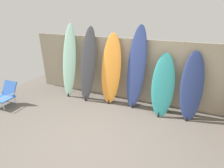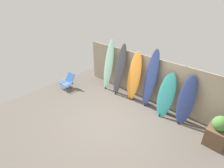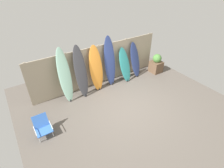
{
  "view_description": "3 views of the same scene",
  "coord_description": "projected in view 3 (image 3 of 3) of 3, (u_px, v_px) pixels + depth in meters",
  "views": [
    {
      "loc": [
        1.42,
        -2.6,
        2.51
      ],
      "look_at": [
        0.02,
        0.83,
        0.93
      ],
      "focal_mm": 28.0,
      "sensor_mm": 36.0,
      "label": 1
    },
    {
      "loc": [
        3.18,
        -3.39,
        3.98
      ],
      "look_at": [
        -0.41,
        0.48,
        1.09
      ],
      "focal_mm": 28.0,
      "sensor_mm": 36.0,
      "label": 2
    },
    {
      "loc": [
        -3.31,
        -4.02,
        4.48
      ],
      "look_at": [
        -0.36,
        0.45,
        0.9
      ],
      "focal_mm": 28.0,
      "sensor_mm": 36.0,
      "label": 3
    }
  ],
  "objects": [
    {
      "name": "fence_back",
      "position": [
        99.0,
        65.0,
        7.68
      ],
      "size": [
        6.08,
        0.11,
        1.8
      ],
      "color": "tan",
      "rests_on": "ground"
    },
    {
      "name": "ground",
      "position": [
        126.0,
        106.0,
        6.79
      ],
      "size": [
        7.68,
        7.68,
        0.0
      ],
      "primitive_type": "plane",
      "color": "#5B544C"
    },
    {
      "name": "surfboard_seafoam_0",
      "position": [
        65.0,
        76.0,
        6.56
      ],
      "size": [
        0.48,
        0.52,
        2.16
      ],
      "color": "#9ED6BC",
      "rests_on": "ground"
    },
    {
      "name": "surfboard_navy_3",
      "position": [
        110.0,
        62.0,
        7.54
      ],
      "size": [
        0.55,
        0.51,
        2.19
      ],
      "color": "navy",
      "rests_on": "ground"
    },
    {
      "name": "surfboard_charcoal_1",
      "position": [
        81.0,
        72.0,
        6.86
      ],
      "size": [
        0.51,
        0.6,
        2.11
      ],
      "color": "#38383D",
      "rests_on": "ground"
    },
    {
      "name": "surfboard_teal_4",
      "position": [
        125.0,
        65.0,
        7.97
      ],
      "size": [
        0.62,
        0.66,
        1.54
      ],
      "color": "teal",
      "rests_on": "ground"
    },
    {
      "name": "surfboard_orange_2",
      "position": [
        96.0,
        69.0,
        7.25
      ],
      "size": [
        0.59,
        0.45,
        1.96
      ],
      "color": "orange",
      "rests_on": "ground"
    },
    {
      "name": "surfboard_navy_5",
      "position": [
        135.0,
        60.0,
        8.29
      ],
      "size": [
        0.58,
        0.61,
        1.64
      ],
      "color": "navy",
      "rests_on": "ground"
    },
    {
      "name": "beach_chair",
      "position": [
        42.0,
        126.0,
        5.5
      ],
      "size": [
        0.5,
        0.58,
        0.63
      ],
      "rotation": [
        0.0,
        0.0,
        0.16
      ],
      "color": "silver",
      "rests_on": "ground"
    },
    {
      "name": "planter_box",
      "position": [
        156.0,
        64.0,
        8.77
      ],
      "size": [
        0.53,
        0.54,
        0.96
      ],
      "color": "brown",
      "rests_on": "ground"
    }
  ]
}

